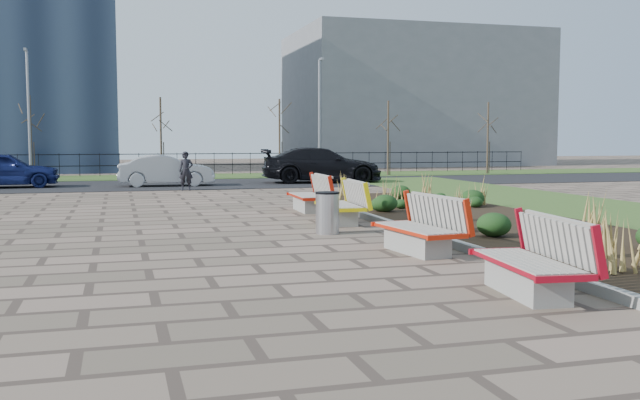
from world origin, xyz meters
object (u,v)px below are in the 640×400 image
object	(u,v)px
bench_a	(527,257)
car_blue	(3,170)
car_silver	(166,170)
pedestrian	(186,171)
lamp_east	(319,119)
bench_c	(340,203)
lamp_west	(29,116)
car_black	(322,165)
litter_bin	(327,213)
bench_b	(417,225)
bench_d	(308,193)

from	to	relation	value
bench_a	car_blue	bearing A→B (deg)	118.86
car_blue	car_silver	world-z (taller)	car_blue
pedestrian	car_silver	world-z (taller)	pedestrian
bench_a	car_blue	world-z (taller)	car_blue
lamp_east	pedestrian	bearing A→B (deg)	-134.97
bench_c	lamp_west	size ratio (longest dim) A/B	0.35
car_blue	lamp_west	bearing A→B (deg)	-10.33
car_black	lamp_west	xyz separation A→B (m)	(-12.83, 4.49, 2.23)
litter_bin	pedestrian	world-z (taller)	pedestrian
bench_c	car_black	xyz separation A→B (m)	(3.83, 14.94, 0.31)
bench_a	lamp_west	distance (m)	29.09
bench_a	bench_b	bearing A→B (deg)	96.54
bench_b	car_black	bearing A→B (deg)	72.80
car_black	lamp_west	distance (m)	13.78
bench_c	litter_bin	size ratio (longest dim) A/B	2.39
bench_d	litter_bin	xyz separation A→B (m)	(-0.79, -4.61, -0.06)
bench_a	pedestrian	distance (m)	20.17
pedestrian	car_silver	xyz separation A→B (m)	(-0.59, 2.60, -0.09)
pedestrian	car_blue	distance (m)	7.78
bench_a	lamp_east	world-z (taller)	lamp_east
bench_c	pedestrian	distance (m)	12.15
litter_bin	lamp_west	world-z (taller)	lamp_west
car_silver	pedestrian	bearing A→B (deg)	-165.70
car_black	lamp_east	distance (m)	5.14
bench_b	bench_c	bearing A→B (deg)	83.91
bench_c	lamp_west	world-z (taller)	lamp_west
bench_c	bench_b	bearing A→B (deg)	-86.41
car_silver	bench_c	bearing A→B (deg)	-166.32
pedestrian	car_silver	size ratio (longest dim) A/B	0.38
car_blue	lamp_west	xyz separation A→B (m)	(0.57, 4.23, 2.29)
car_blue	car_black	bearing A→B (deg)	-93.72
lamp_west	lamp_east	xyz separation A→B (m)	(14.00, 0.00, 0.00)
bench_d	pedestrian	size ratio (longest dim) A/B	1.38
litter_bin	car_black	distance (m)	17.25
bench_c	lamp_east	size ratio (longest dim) A/B	0.35
litter_bin	car_black	xyz separation A→B (m)	(4.63, 16.61, 0.37)
bench_a	car_silver	bearing A→B (deg)	104.41
bench_a	car_black	size ratio (longest dim) A/B	0.39
bench_c	lamp_east	bearing A→B (deg)	79.16
car_blue	car_silver	bearing A→B (deg)	-98.94
pedestrian	car_black	size ratio (longest dim) A/B	0.28
car_blue	lamp_east	xyz separation A→B (m)	(14.57, 4.23, 2.29)
bench_b	car_silver	world-z (taller)	car_silver
pedestrian	lamp_east	xyz separation A→B (m)	(7.53, 7.54, 2.28)
pedestrian	lamp_east	distance (m)	10.90
bench_a	pedestrian	size ratio (longest dim) A/B	1.38
car_blue	car_black	xyz separation A→B (m)	(13.41, -0.26, 0.06)
bench_c	bench_a	bearing A→B (deg)	-86.41
bench_c	pedestrian	xyz separation A→B (m)	(-2.53, 11.88, 0.26)
bench_a	lamp_west	bearing A→B (deg)	114.63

